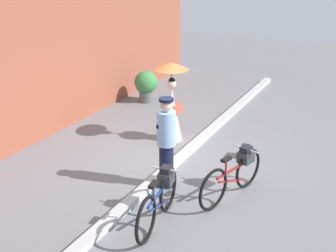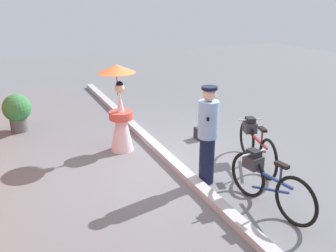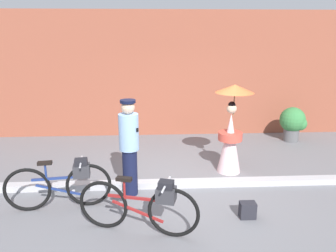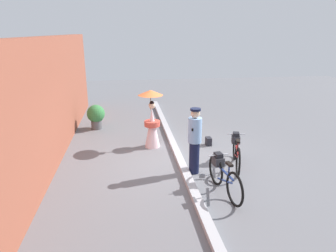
{
  "view_description": "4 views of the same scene",
  "coord_description": "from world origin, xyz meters",
  "px_view_note": "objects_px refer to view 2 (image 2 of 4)",
  "views": [
    {
      "loc": [
        -7.08,
        -3.49,
        3.99
      ],
      "look_at": [
        0.02,
        0.19,
        0.8
      ],
      "focal_mm": 46.03,
      "sensor_mm": 36.0,
      "label": 1
    },
    {
      "loc": [
        -5.76,
        2.71,
        3.05
      ],
      "look_at": [
        -0.08,
        0.13,
        0.84
      ],
      "focal_mm": 38.86,
      "sensor_mm": 36.0,
      "label": 2
    },
    {
      "loc": [
        -0.49,
        -5.63,
        2.77
      ],
      "look_at": [
        -0.18,
        0.23,
        1.12
      ],
      "focal_mm": 35.28,
      "sensor_mm": 36.0,
      "label": 3
    },
    {
      "loc": [
        -7.75,
        1.39,
        3.49
      ],
      "look_at": [
        0.13,
        0.3,
        0.97
      ],
      "focal_mm": 32.01,
      "sensor_mm": 36.0,
      "label": 4
    }
  ],
  "objects_px": {
    "potted_plant_by_door": "(18,110)",
    "person_with_parasol": "(120,109)",
    "backpack_on_pavement": "(199,133)",
    "bicycle_far_side": "(255,143)",
    "person_officer": "(208,133)",
    "bicycle_near_officer": "(267,181)"
  },
  "relations": [
    {
      "from": "person_with_parasol",
      "to": "backpack_on_pavement",
      "type": "relative_size",
      "value": 7.03
    },
    {
      "from": "bicycle_near_officer",
      "to": "person_with_parasol",
      "type": "relative_size",
      "value": 0.93
    },
    {
      "from": "bicycle_near_officer",
      "to": "person_officer",
      "type": "height_order",
      "value": "person_officer"
    },
    {
      "from": "bicycle_near_officer",
      "to": "backpack_on_pavement",
      "type": "distance_m",
      "value": 2.97
    },
    {
      "from": "potted_plant_by_door",
      "to": "backpack_on_pavement",
      "type": "distance_m",
      "value": 4.35
    },
    {
      "from": "person_officer",
      "to": "potted_plant_by_door",
      "type": "distance_m",
      "value": 5.0
    },
    {
      "from": "backpack_on_pavement",
      "to": "bicycle_far_side",
      "type": "bearing_deg",
      "value": -169.05
    },
    {
      "from": "bicycle_far_side",
      "to": "backpack_on_pavement",
      "type": "relative_size",
      "value": 6.73
    },
    {
      "from": "person_officer",
      "to": "backpack_on_pavement",
      "type": "relative_size",
      "value": 6.65
    },
    {
      "from": "person_officer",
      "to": "potted_plant_by_door",
      "type": "relative_size",
      "value": 1.88
    },
    {
      "from": "bicycle_far_side",
      "to": "potted_plant_by_door",
      "type": "xyz_separation_m",
      "value": [
        3.87,
        4.01,
        0.07
      ]
    },
    {
      "from": "person_officer",
      "to": "backpack_on_pavement",
      "type": "xyz_separation_m",
      "value": [
        1.86,
        -0.9,
        -0.78
      ]
    },
    {
      "from": "person_officer",
      "to": "backpack_on_pavement",
      "type": "distance_m",
      "value": 2.21
    },
    {
      "from": "potted_plant_by_door",
      "to": "backpack_on_pavement",
      "type": "height_order",
      "value": "potted_plant_by_door"
    },
    {
      "from": "person_with_parasol",
      "to": "potted_plant_by_door",
      "type": "bearing_deg",
      "value": 41.61
    },
    {
      "from": "bicycle_near_officer",
      "to": "potted_plant_by_door",
      "type": "height_order",
      "value": "potted_plant_by_door"
    },
    {
      "from": "person_officer",
      "to": "bicycle_far_side",
      "type": "bearing_deg",
      "value": -78.19
    },
    {
      "from": "potted_plant_by_door",
      "to": "person_with_parasol",
      "type": "bearing_deg",
      "value": -138.39
    },
    {
      "from": "bicycle_near_officer",
      "to": "potted_plant_by_door",
      "type": "xyz_separation_m",
      "value": [
        5.18,
        3.23,
        0.08
      ]
    },
    {
      "from": "bicycle_far_side",
      "to": "backpack_on_pavement",
      "type": "xyz_separation_m",
      "value": [
        1.6,
        0.31,
        -0.31
      ]
    },
    {
      "from": "bicycle_near_officer",
      "to": "person_officer",
      "type": "relative_size",
      "value": 0.98
    },
    {
      "from": "person_officer",
      "to": "person_with_parasol",
      "type": "xyz_separation_m",
      "value": [
        1.99,
        0.9,
        -0.02
      ]
    }
  ]
}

